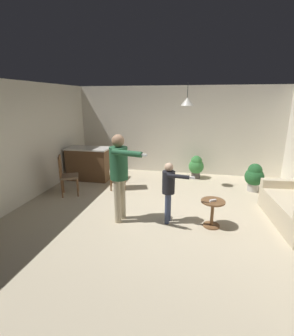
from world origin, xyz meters
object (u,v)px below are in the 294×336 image
Objects in this scene: kitchen_counter at (89,163)px; side_table_by_couch at (212,210)px; potted_plant_corner at (196,166)px; dining_chair_by_counter at (66,174)px; person_adult at (120,169)px; spare_remote_on_table at (213,201)px; potted_plant_by_wall at (254,176)px; person_child at (169,186)px; dining_chair_near_wall at (120,169)px.

side_table_by_couch is (3.44, -2.18, -0.15)m from kitchen_counter.
kitchen_counter is 3.19m from potted_plant_corner.
potted_plant_corner is at bearing 96.91° from dining_chair_by_counter.
person_adult reaches higher than spare_remote_on_table.
person_child is at bearing -132.35° from potted_plant_by_wall.
dining_chair_by_counter is at bearing 103.39° from dining_chair_near_wall.
potted_plant_corner is (1.95, 1.31, -0.17)m from dining_chair_near_wall.
dining_chair_by_counter is 4.75m from potted_plant_by_wall.
person_adult reaches higher than person_child.
potted_plant_by_wall reaches higher than spare_remote_on_table.
dining_chair_by_counter is at bearing 164.86° from spare_remote_on_table.
kitchen_counter is at bearing -130.09° from person_adult.
dining_chair_near_wall is at bearing -25.98° from kitchen_counter.
side_table_by_couch is at bearing -117.90° from potted_plant_by_wall.
person_child reaches higher than spare_remote_on_table.
kitchen_counter is 1.73× the size of potted_plant_by_wall.
potted_plant_by_wall is (1.95, 2.14, -0.34)m from person_child.
kitchen_counter is 4.58m from potted_plant_by_wall.
spare_remote_on_table is at bearing 48.52° from dining_chair_by_counter.
person_adult is 1.70× the size of dining_chair_by_counter.
spare_remote_on_table is (2.29, -1.66, -0.01)m from dining_chair_near_wall.
person_child is 1.63× the size of potted_plant_by_wall.
potted_plant_corner is at bearing 13.69° from kitchen_counter.
person_adult is at bearing -53.38° from kitchen_counter.
potted_plant_corner is (3.11, 2.04, -0.17)m from dining_chair_by_counter.
side_table_by_couch is at bearing 97.08° from person_child.
spare_remote_on_table reaches higher than side_table_by_couch.
spare_remote_on_table is at bearing 94.41° from person_child.
potted_plant_by_wall is at bearing -0.54° from kitchen_counter.
side_table_by_couch is 2.42m from potted_plant_by_wall.
kitchen_counter is 1.28m from dining_chair_near_wall.
side_table_by_couch is at bearing -143.85° from dining_chair_near_wall.
side_table_by_couch is at bearing 49.14° from dining_chair_by_counter.
person_child is 1.74× the size of potted_plant_corner.
side_table_by_couch is 1.89m from person_adult.
side_table_by_couch is at bearing 107.18° from person_adult.
person_child is (2.63, -2.18, 0.26)m from kitchen_counter.
kitchen_counter is at bearing 147.68° from side_table_by_couch.
kitchen_counter reaches higher than side_table_by_couch.
dining_chair_near_wall is at bearing -130.62° from person_child.
spare_remote_on_table is at bearing 105.95° from person_adult.
side_table_by_couch is 0.76× the size of potted_plant_corner.
person_adult is (1.71, -2.30, 0.58)m from kitchen_counter.
kitchen_counter is 1.26× the size of dining_chair_by_counter.
dining_chair_near_wall is 2.83m from spare_remote_on_table.
spare_remote_on_table is (-1.14, -2.17, 0.14)m from potted_plant_by_wall.
dining_chair_near_wall is at bearing -171.46° from potted_plant_by_wall.
potted_plant_by_wall is at bearing -100.12° from dining_chair_near_wall.
dining_chair_by_counter is 1.37× the size of potted_plant_by_wall.
person_adult is at bearing -177.34° from spare_remote_on_table.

